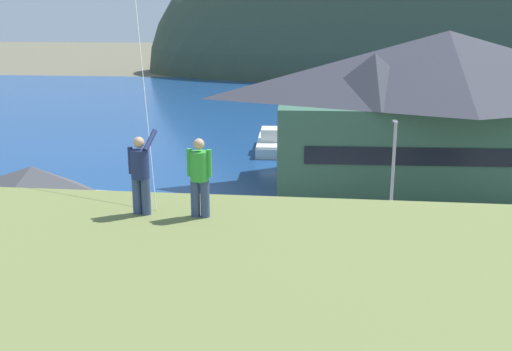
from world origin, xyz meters
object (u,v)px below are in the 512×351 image
at_px(parked_car_back_row_left, 37,314).
at_px(parked_car_lone_by_shed, 484,310).
at_px(person_companion, 200,175).
at_px(parked_car_mid_row_far, 243,254).
at_px(parked_car_front_row_end, 177,319).
at_px(parked_car_back_row_right, 325,323).
at_px(wharf_dock, 311,146).
at_px(moored_boat_wharfside, 271,143).
at_px(parking_light_pole, 393,174).
at_px(person_kite_flyer, 140,172).
at_px(harbor_lodge, 444,106).
at_px(storage_shed_near_lot, 37,220).

relative_size(parked_car_back_row_left, parked_car_lone_by_shed, 1.01).
bearing_deg(person_companion, parked_car_back_row_left, 140.41).
distance_m(parked_car_mid_row_far, person_companion, 14.47).
bearing_deg(parked_car_mid_row_far, parked_car_front_row_end, -103.48).
distance_m(parked_car_back_row_right, parked_car_mid_row_far, 6.99).
xyz_separation_m(wharf_dock, moored_boat_wharfside, (-3.54, -0.78, 0.37)).
bearing_deg(parked_car_front_row_end, parked_car_back_row_right, 3.20).
distance_m(parked_car_mid_row_far, parking_light_pole, 8.88).
xyz_separation_m(parked_car_mid_row_far, person_kite_flyer, (-0.46, -12.60, 7.01)).
xyz_separation_m(parked_car_back_row_left, parked_car_lone_by_shed, (16.08, 2.26, 0.00)).
bearing_deg(parking_light_pole, person_kite_flyer, -113.16).
xyz_separation_m(harbor_lodge, parking_light_pole, (-4.46, -11.46, -1.89)).
height_order(harbor_lodge, person_kite_flyer, harbor_lodge).
height_order(harbor_lodge, parked_car_lone_by_shed, harbor_lodge).
bearing_deg(parked_car_mid_row_far, storage_shed_near_lot, -173.56).
bearing_deg(parked_car_mid_row_far, wharf_dock, 85.33).
bearing_deg(person_companion, parked_car_back_row_right, 66.93).
relative_size(moored_boat_wharfside, parked_car_mid_row_far, 1.77).
height_order(harbor_lodge, person_companion, harbor_lodge).
relative_size(parked_car_back_row_left, person_companion, 2.44).
height_order(storage_shed_near_lot, moored_boat_wharfside, storage_shed_near_lot).
xyz_separation_m(parked_car_mid_row_far, person_companion, (0.87, -12.63, 7.00)).
bearing_deg(parked_car_back_row_left, person_companion, -39.59).
distance_m(harbor_lodge, parked_car_back_row_right, 23.89).
relative_size(parked_car_mid_row_far, parked_car_front_row_end, 1.01).
distance_m(parked_car_back_row_right, parked_car_front_row_end, 5.22).
bearing_deg(parked_car_lone_by_shed, parked_car_back_row_right, -163.62).
distance_m(parked_car_lone_by_shed, person_companion, 13.94).
relative_size(parked_car_lone_by_shed, person_kite_flyer, 2.26).
relative_size(moored_boat_wharfside, parked_car_back_row_left, 1.79).
relative_size(harbor_lodge, person_kite_flyer, 12.96).
relative_size(parked_car_back_row_right, parked_car_front_row_end, 0.99).
xyz_separation_m(storage_shed_near_lot, person_kite_flyer, (8.71, -11.56, 5.41)).
xyz_separation_m(harbor_lodge, storage_shed_near_lot, (-20.60, -17.25, -3.03)).
xyz_separation_m(parked_car_front_row_end, person_companion, (2.36, -6.42, 7.00)).
xyz_separation_m(parked_car_back_row_left, person_companion, (7.44, -6.16, 7.00)).
bearing_deg(storage_shed_near_lot, parked_car_back_row_right, -20.74).
distance_m(storage_shed_near_lot, parked_car_back_row_right, 13.88).
bearing_deg(storage_shed_near_lot, parked_car_mid_row_far, 6.44).
xyz_separation_m(parking_light_pole, person_kite_flyer, (-7.43, -17.36, 4.27)).
relative_size(parked_car_back_row_left, person_kite_flyer, 2.29).
distance_m(parked_car_front_row_end, parking_light_pole, 14.12).
relative_size(parked_car_back_row_right, parked_car_mid_row_far, 0.98).
distance_m(parked_car_mid_row_far, parked_car_front_row_end, 6.39).
height_order(storage_shed_near_lot, parked_car_mid_row_far, storage_shed_near_lot).
bearing_deg(parked_car_front_row_end, wharf_dock, 83.69).
relative_size(harbor_lodge, parked_car_mid_row_far, 5.62).
bearing_deg(moored_boat_wharfside, harbor_lodge, -40.02).
bearing_deg(person_kite_flyer, wharf_dock, 86.14).
height_order(moored_boat_wharfside, person_kite_flyer, person_kite_flyer).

